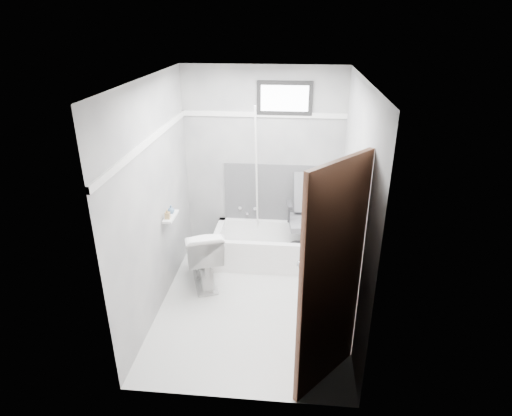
# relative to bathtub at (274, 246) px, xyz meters

# --- Properties ---
(floor) EXTENTS (2.60, 2.60, 0.00)m
(floor) POSITION_rel_bathtub_xyz_m (-0.17, -0.93, -0.21)
(floor) COLOR silver
(floor) RESTS_ON ground
(ceiling) EXTENTS (2.60, 2.60, 0.00)m
(ceiling) POSITION_rel_bathtub_xyz_m (-0.17, -0.93, 2.19)
(ceiling) COLOR silver
(ceiling) RESTS_ON floor
(wall_back) EXTENTS (2.00, 0.02, 2.40)m
(wall_back) POSITION_rel_bathtub_xyz_m (-0.17, 0.37, 0.99)
(wall_back) COLOR slate
(wall_back) RESTS_ON floor
(wall_front) EXTENTS (2.00, 0.02, 2.40)m
(wall_front) POSITION_rel_bathtub_xyz_m (-0.17, -2.23, 0.99)
(wall_front) COLOR slate
(wall_front) RESTS_ON floor
(wall_left) EXTENTS (0.02, 2.60, 2.40)m
(wall_left) POSITION_rel_bathtub_xyz_m (-1.17, -0.93, 0.99)
(wall_left) COLOR slate
(wall_left) RESTS_ON floor
(wall_right) EXTENTS (0.02, 2.60, 2.40)m
(wall_right) POSITION_rel_bathtub_xyz_m (0.83, -0.93, 0.99)
(wall_right) COLOR slate
(wall_right) RESTS_ON floor
(bathtub) EXTENTS (1.50, 0.70, 0.42)m
(bathtub) POSITION_rel_bathtub_xyz_m (0.00, 0.00, 0.00)
(bathtub) COLOR white
(bathtub) RESTS_ON floor
(office_chair) EXTENTS (0.65, 0.65, 1.01)m
(office_chair) POSITION_rel_bathtub_xyz_m (0.43, 0.05, 0.41)
(office_chair) COLOR slate
(office_chair) RESTS_ON bathtub
(toilet) EXTENTS (0.64, 0.84, 0.73)m
(toilet) POSITION_rel_bathtub_xyz_m (-0.79, -0.57, 0.16)
(toilet) COLOR white
(toilet) RESTS_ON floor
(door) EXTENTS (0.78, 0.78, 2.00)m
(door) POSITION_rel_bathtub_xyz_m (0.81, -2.21, 0.79)
(door) COLOR brown
(door) RESTS_ON floor
(window) EXTENTS (0.66, 0.04, 0.40)m
(window) POSITION_rel_bathtub_xyz_m (0.08, 0.36, 1.81)
(window) COLOR black
(window) RESTS_ON wall_back
(backerboard) EXTENTS (1.50, 0.02, 0.78)m
(backerboard) POSITION_rel_bathtub_xyz_m (0.08, 0.36, 0.59)
(backerboard) COLOR #4C4C4F
(backerboard) RESTS_ON wall_back
(trim_back) EXTENTS (2.00, 0.02, 0.06)m
(trim_back) POSITION_rel_bathtub_xyz_m (-0.17, 0.36, 1.61)
(trim_back) COLOR white
(trim_back) RESTS_ON wall_back
(trim_left) EXTENTS (0.02, 2.60, 0.06)m
(trim_left) POSITION_rel_bathtub_xyz_m (-1.16, -0.93, 1.61)
(trim_left) COLOR white
(trim_left) RESTS_ON wall_left
(pole) EXTENTS (0.02, 0.42, 1.91)m
(pole) POSITION_rel_bathtub_xyz_m (-0.23, 0.13, 0.84)
(pole) COLOR white
(pole) RESTS_ON bathtub
(shelf) EXTENTS (0.10, 0.32, 0.02)m
(shelf) POSITION_rel_bathtub_xyz_m (-1.10, -0.67, 0.69)
(shelf) COLOR white
(shelf) RESTS_ON wall_left
(soap_bottle_a) EXTENTS (0.05, 0.05, 0.12)m
(soap_bottle_a) POSITION_rel_bathtub_xyz_m (-1.11, -0.75, 0.76)
(soap_bottle_a) COLOR #A18250
(soap_bottle_a) RESTS_ON shelf
(soap_bottle_b) EXTENTS (0.09, 0.09, 0.10)m
(soap_bottle_b) POSITION_rel_bathtub_xyz_m (-1.11, -0.61, 0.75)
(soap_bottle_b) COLOR slate
(soap_bottle_b) RESTS_ON shelf
(faucet) EXTENTS (0.26, 0.10, 0.16)m
(faucet) POSITION_rel_bathtub_xyz_m (-0.37, 0.34, 0.34)
(faucet) COLOR silver
(faucet) RESTS_ON wall_back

